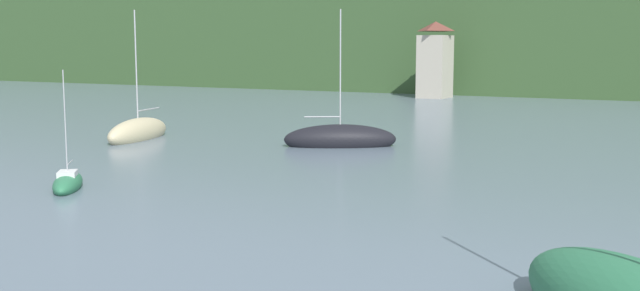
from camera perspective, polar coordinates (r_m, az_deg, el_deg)
shore_building_west at (r=96.58m, az=8.81°, el=6.43°), size 3.66×4.43×9.68m
sailboat_far_6 at (r=47.96m, az=1.55°, el=0.48°), size 7.40×5.89×9.27m
sailboat_mid_7 at (r=35.37m, az=-18.77°, el=-2.75°), size 3.46×3.82×5.59m
sailboat_far_10 at (r=53.23m, az=-13.76°, el=0.98°), size 3.98×7.87×9.43m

